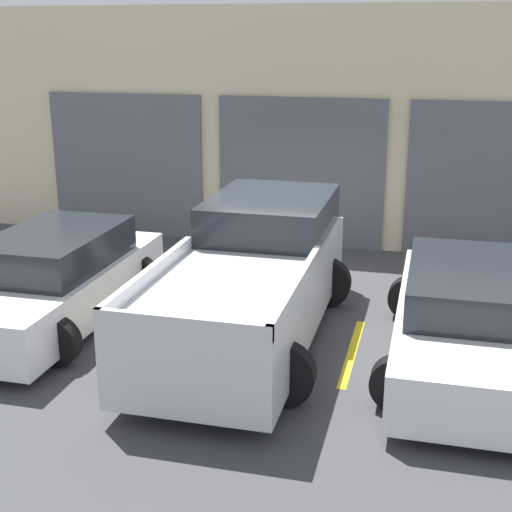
# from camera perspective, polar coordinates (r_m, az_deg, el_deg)

# --- Properties ---
(ground_plane) EXTENTS (28.00, 28.00, 0.00)m
(ground_plane) POSITION_cam_1_polar(r_m,az_deg,el_deg) (11.78, 1.69, -3.14)
(ground_plane) COLOR #3D3D3F
(shophouse_building) EXTENTS (16.79, 0.68, 4.67)m
(shophouse_building) POSITION_cam_1_polar(r_m,az_deg,el_deg) (14.38, 4.64, 9.99)
(shophouse_building) COLOR beige
(shophouse_building) RESTS_ON ground
(pickup_truck) EXTENTS (2.48, 5.25, 1.77)m
(pickup_truck) POSITION_cam_1_polar(r_m,az_deg,el_deg) (9.98, -0.36, -1.82)
(pickup_truck) COLOR silver
(pickup_truck) RESTS_ON ground
(sedan_white) EXTENTS (2.23, 4.58, 1.30)m
(sedan_white) POSITION_cam_1_polar(r_m,az_deg,el_deg) (9.58, 16.66, -4.87)
(sedan_white) COLOR white
(sedan_white) RESTS_ON ground
(sedan_side) EXTENTS (2.15, 4.34, 1.37)m
(sedan_side) POSITION_cam_1_polar(r_m,az_deg,el_deg) (10.94, -15.76, -1.87)
(sedan_side) COLOR white
(sedan_side) RESTS_ON ground
(parking_stripe_left) EXTENTS (0.12, 2.20, 0.01)m
(parking_stripe_left) POSITION_cam_1_polar(r_m,az_deg,el_deg) (10.51, -8.52, -5.91)
(parking_stripe_left) COLOR gold
(parking_stripe_left) RESTS_ON ground
(parking_stripe_centre) EXTENTS (0.12, 2.20, 0.01)m
(parking_stripe_centre) POSITION_cam_1_polar(r_m,az_deg,el_deg) (9.82, 7.69, -7.60)
(parking_stripe_centre) COLOR gold
(parking_stripe_centre) RESTS_ON ground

